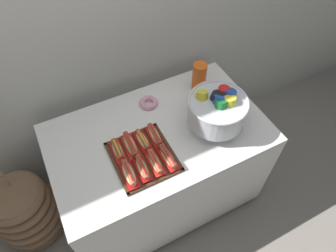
{
  "coord_description": "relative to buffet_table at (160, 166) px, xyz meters",
  "views": [
    {
      "loc": [
        -0.44,
        -0.98,
        2.2
      ],
      "look_at": [
        0.05,
        -0.02,
        0.85
      ],
      "focal_mm": 31.98,
      "sensor_mm": 36.0,
      "label": 1
    }
  ],
  "objects": [
    {
      "name": "hot_dog_2",
      "position": [
        -0.11,
        -0.2,
        0.41
      ],
      "size": [
        0.07,
        0.16,
        0.06
      ],
      "color": "red",
      "rests_on": "serving_tray"
    },
    {
      "name": "hot_dog_0",
      "position": [
        -0.26,
        -0.2,
        0.41
      ],
      "size": [
        0.07,
        0.18,
        0.06
      ],
      "color": "#B21414",
      "rests_on": "serving_tray"
    },
    {
      "name": "serving_tray",
      "position": [
        -0.15,
        -0.12,
        0.38
      ],
      "size": [
        0.33,
        0.36,
        0.01
      ],
      "color": "#472B19",
      "rests_on": "buffet_table"
    },
    {
      "name": "hot_dog_1",
      "position": [
        -0.19,
        -0.2,
        0.41
      ],
      "size": [
        0.07,
        0.16,
        0.06
      ],
      "color": "#B21414",
      "rests_on": "serving_tray"
    },
    {
      "name": "ground_plane",
      "position": [
        0.0,
        0.0,
        -0.42
      ],
      "size": [
        10.0,
        10.0,
        0.0
      ],
      "primitive_type": "plane",
      "color": "gray"
    },
    {
      "name": "back_wall",
      "position": [
        0.0,
        0.53,
        0.88
      ],
      "size": [
        6.0,
        0.1,
        2.6
      ],
      "primitive_type": "cube",
      "color": "beige",
      "rests_on": "ground_plane"
    },
    {
      "name": "buffet_table",
      "position": [
        0.0,
        0.0,
        0.0
      ],
      "size": [
        1.29,
        0.78,
        0.79
      ],
      "color": "white",
      "rests_on": "ground_plane"
    },
    {
      "name": "hot_dog_7",
      "position": [
        -0.04,
        -0.04,
        0.41
      ],
      "size": [
        0.07,
        0.18,
        0.06
      ],
      "color": "red",
      "rests_on": "serving_tray"
    },
    {
      "name": "punch_bowl",
      "position": [
        0.32,
        -0.11,
        0.53
      ],
      "size": [
        0.34,
        0.34,
        0.26
      ],
      "color": "silver",
      "rests_on": "buffet_table"
    },
    {
      "name": "donut",
      "position": [
        0.04,
        0.23,
        0.39
      ],
      "size": [
        0.12,
        0.12,
        0.04
      ],
      "color": "pink",
      "rests_on": "buffet_table"
    },
    {
      "name": "cup_stack",
      "position": [
        0.39,
        0.21,
        0.48
      ],
      "size": [
        0.09,
        0.09,
        0.21
      ],
      "color": "#EA5B19",
      "rests_on": "buffet_table"
    },
    {
      "name": "hot_dog_6",
      "position": [
        -0.11,
        -0.04,
        0.41
      ],
      "size": [
        0.06,
        0.16,
        0.05
      ],
      "color": "#B21414",
      "rests_on": "serving_tray"
    },
    {
      "name": "hot_dog_3",
      "position": [
        -0.04,
        -0.2,
        0.41
      ],
      "size": [
        0.06,
        0.17,
        0.06
      ],
      "color": "red",
      "rests_on": "serving_tray"
    },
    {
      "name": "floor_vase",
      "position": [
        -0.92,
        0.19,
        -0.18
      ],
      "size": [
        0.45,
        0.45,
        0.95
      ],
      "color": "brown",
      "rests_on": "ground_plane"
    },
    {
      "name": "hot_dog_5",
      "position": [
        -0.19,
        -0.04,
        0.41
      ],
      "size": [
        0.07,
        0.19,
        0.06
      ],
      "color": "red",
      "rests_on": "serving_tray"
    },
    {
      "name": "hot_dog_4",
      "position": [
        -0.26,
        -0.04,
        0.41
      ],
      "size": [
        0.06,
        0.15,
        0.06
      ],
      "color": "red",
      "rests_on": "serving_tray"
    }
  ]
}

